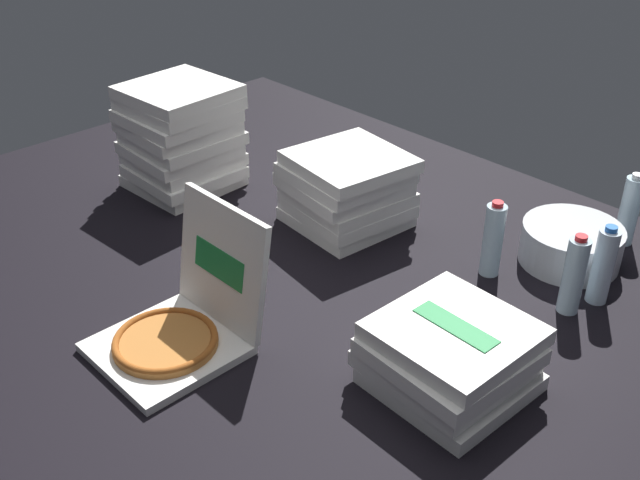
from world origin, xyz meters
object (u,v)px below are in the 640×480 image
pizza_stack_right_near (347,190)px  water_bottle_1 (603,266)px  pizza_stack_center_near (450,356)px  water_bottle_3 (629,210)px  open_pizza_box (182,321)px  pizza_stack_right_far (181,137)px  water_bottle_0 (493,240)px  ice_bucket (571,245)px  water_bottle_2 (574,275)px

pizza_stack_right_near → water_bottle_1: size_ratio=1.65×
pizza_stack_center_near → water_bottle_3: 0.99m
open_pizza_box → pizza_stack_right_far: (-0.79, 0.56, 0.12)m
pizza_stack_center_near → water_bottle_0: (-0.23, 0.51, 0.03)m
pizza_stack_right_near → water_bottle_0: (0.53, 0.10, -0.01)m
ice_bucket → water_bottle_1: bearing=-37.5°
pizza_stack_right_far → water_bottle_2: 1.48m
pizza_stack_right_near → ice_bucket: pizza_stack_right_near is taller
pizza_stack_right_near → pizza_stack_right_far: size_ratio=1.05×
water_bottle_0 → pizza_stack_right_near: bearing=-169.2°
pizza_stack_right_near → pizza_stack_right_far: pizza_stack_right_far is taller
ice_bucket → water_bottle_3: water_bottle_3 is taller
ice_bucket → pizza_stack_right_far: bearing=-156.1°
open_pizza_box → pizza_stack_center_near: (0.60, 0.39, 0.01)m
water_bottle_0 → pizza_stack_right_far: bearing=-163.8°
water_bottle_3 → pizza_stack_center_near: bearing=-88.2°
pizza_stack_center_near → ice_bucket: pizza_stack_center_near is taller
pizza_stack_right_far → water_bottle_0: pizza_stack_right_far is taller
pizza_stack_center_near → pizza_stack_right_far: 1.41m
pizza_stack_right_far → ice_bucket: (1.30, 0.58, -0.14)m
pizza_stack_center_near → water_bottle_3: bearing=91.8°
pizza_stack_right_far → water_bottle_0: (1.17, 0.34, -0.08)m
open_pizza_box → ice_bucket: open_pizza_box is taller
water_bottle_2 → water_bottle_0: bearing=-179.7°
pizza_stack_right_far → pizza_stack_right_near: bearing=20.5°
water_bottle_0 → water_bottle_1: bearing=19.3°
ice_bucket → water_bottle_3: 0.26m
pizza_stack_right_far → water_bottle_0: bearing=16.2°
water_bottle_2 → pizza_stack_right_near: bearing=-172.7°
pizza_stack_right_far → ice_bucket: bearing=23.9°
pizza_stack_center_near → water_bottle_3: water_bottle_3 is taller
pizza_stack_right_far → water_bottle_3: bearing=31.0°
pizza_stack_center_near → ice_bucket: size_ratio=1.22×
open_pizza_box → water_bottle_1: (0.68, 1.01, 0.05)m
open_pizza_box → water_bottle_2: open_pizza_box is taller
open_pizza_box → pizza_stack_right_far: pizza_stack_right_far is taller
water_bottle_1 → water_bottle_2: bearing=-107.0°
open_pizza_box → pizza_stack_right_far: 0.98m
water_bottle_0 → open_pizza_box: bearing=-112.5°
water_bottle_1 → ice_bucket: bearing=142.5°
pizza_stack_center_near → water_bottle_2: (0.04, 0.51, 0.03)m
pizza_stack_center_near → water_bottle_2: bearing=85.0°
pizza_stack_center_near → ice_bucket: 0.75m
pizza_stack_right_far → water_bottle_0: 1.22m
pizza_stack_center_near → water_bottle_2: water_bottle_2 is taller
pizza_stack_center_near → water_bottle_0: size_ratio=1.52×
pizza_stack_right_near → water_bottle_3: pizza_stack_right_near is taller
water_bottle_2 → open_pizza_box: bearing=-125.8°
water_bottle_1 → open_pizza_box: bearing=-124.1°
pizza_stack_right_near → pizza_stack_center_near: (0.76, -0.40, -0.04)m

